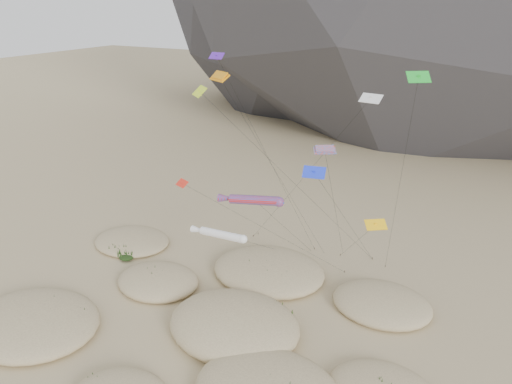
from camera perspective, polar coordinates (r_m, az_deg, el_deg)
ground at (r=55.39m, az=-5.25°, el=-16.91°), size 500.00×500.00×0.00m
dunes at (r=58.04m, az=-5.18°, el=-14.03°), size 51.72×37.03×4.18m
dune_grass at (r=58.16m, az=-4.78°, el=-13.74°), size 42.89×28.53×1.47m
kite_stakes at (r=72.20m, az=6.96°, el=-6.90°), size 20.25×6.28×0.30m
rainbow_tube_kite at (r=58.93m, az=-0.45°, el=-0.92°), size 8.44×13.29×12.78m
white_tube_kite at (r=55.45m, az=-4.17°, el=-4.85°), size 7.51×16.89×10.51m
orange_parafoil at (r=55.54m, az=-4.00°, el=12.75°), size 9.56×15.05×26.74m
multi_parafoil at (r=51.55m, az=7.91°, el=4.57°), size 3.30×16.42×20.21m
delta_kites at (r=53.16m, az=5.34°, el=6.71°), size 26.61×21.06×28.54m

